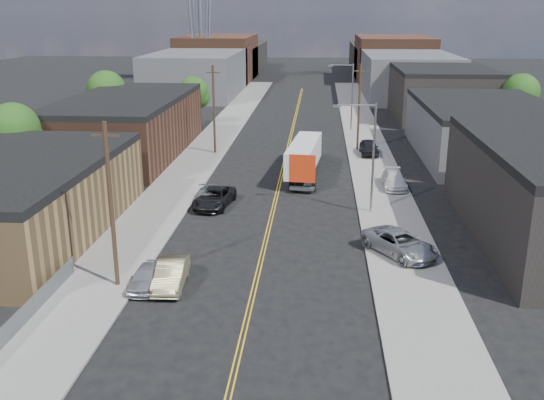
% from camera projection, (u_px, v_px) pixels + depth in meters
% --- Properties ---
extents(ground, '(260.00, 260.00, 0.00)m').
position_uv_depth(ground, '(292.00, 130.00, 83.28)').
color(ground, black).
rests_on(ground, ground).
extents(centerline, '(0.32, 120.00, 0.01)m').
position_uv_depth(centerline, '(286.00, 155.00, 69.02)').
color(centerline, gold).
rests_on(centerline, ground).
extents(sidewalk_left, '(5.00, 140.00, 0.15)m').
position_uv_depth(sidewalk_left, '(204.00, 153.00, 69.70)').
color(sidewalk_left, slate).
rests_on(sidewalk_left, ground).
extents(sidewalk_right, '(5.00, 140.00, 0.15)m').
position_uv_depth(sidewalk_right, '(370.00, 156.00, 68.30)').
color(sidewalk_right, slate).
rests_on(sidewalk_right, ground).
extents(warehouse_tan, '(12.00, 22.00, 5.60)m').
position_uv_depth(warehouse_tan, '(18.00, 198.00, 43.85)').
color(warehouse_tan, brown).
rests_on(warehouse_tan, ground).
extents(warehouse_brown, '(12.00, 26.00, 6.60)m').
position_uv_depth(warehouse_brown, '(127.00, 126.00, 68.41)').
color(warehouse_brown, '#482A1C').
rests_on(warehouse_brown, ground).
extents(industrial_right_b, '(14.00, 24.00, 6.10)m').
position_uv_depth(industrial_right_b, '(484.00, 130.00, 67.42)').
color(industrial_right_b, '#3A3A3D').
rests_on(industrial_right_b, ground).
extents(industrial_right_c, '(14.00, 22.00, 7.60)m').
position_uv_depth(industrial_right_c, '(441.00, 92.00, 91.91)').
color(industrial_right_c, black).
rests_on(industrial_right_c, ground).
extents(skyline_left_a, '(16.00, 30.00, 8.00)m').
position_uv_depth(skyline_left_a, '(197.00, 73.00, 116.82)').
color(skyline_left_a, '#3A3A3D').
rests_on(skyline_left_a, ground).
extents(skyline_right_a, '(16.00, 30.00, 8.00)m').
position_uv_depth(skyline_right_a, '(407.00, 75.00, 113.86)').
color(skyline_right_a, '#3A3A3D').
rests_on(skyline_right_a, ground).
extents(skyline_left_b, '(16.00, 26.00, 10.00)m').
position_uv_depth(skyline_left_b, '(218.00, 58.00, 140.29)').
color(skyline_left_b, '#482A1C').
rests_on(skyline_left_b, ground).
extents(skyline_right_b, '(16.00, 26.00, 10.00)m').
position_uv_depth(skyline_right_b, '(393.00, 59.00, 137.32)').
color(skyline_right_b, '#482A1C').
rests_on(skyline_right_b, ground).
extents(skyline_left_c, '(16.00, 40.00, 7.00)m').
position_uv_depth(skyline_left_c, '(231.00, 58.00, 159.75)').
color(skyline_left_c, black).
rests_on(skyline_left_c, ground).
extents(skyline_right_c, '(16.00, 40.00, 7.00)m').
position_uv_depth(skyline_right_c, '(384.00, 59.00, 156.78)').
color(skyline_right_c, black).
rests_on(skyline_right_c, ground).
extents(streetlight_near, '(3.39, 0.25, 9.00)m').
position_uv_depth(streetlight_near, '(369.00, 149.00, 47.84)').
color(streetlight_near, gray).
rests_on(streetlight_near, ground).
extents(streetlight_far, '(3.39, 0.25, 9.00)m').
position_uv_depth(streetlight_far, '(349.00, 92.00, 81.11)').
color(streetlight_far, gray).
rests_on(streetlight_far, ground).
extents(utility_pole_left_near, '(1.60, 0.26, 10.00)m').
position_uv_depth(utility_pole_left_near, '(111.00, 205.00, 34.81)').
color(utility_pole_left_near, black).
rests_on(utility_pole_left_near, ground).
extents(utility_pole_left_far, '(1.60, 0.26, 10.00)m').
position_uv_depth(utility_pole_left_far, '(214.00, 109.00, 68.08)').
color(utility_pole_left_far, black).
rests_on(utility_pole_left_far, ground).
extents(utility_pole_right, '(1.60, 0.26, 10.00)m').
position_uv_depth(utility_pole_right, '(359.00, 107.00, 69.72)').
color(utility_pole_right, black).
rests_on(utility_pole_right, ground).
extents(chainlink_fence, '(0.05, 16.00, 1.22)m').
position_uv_depth(chainlink_fence, '(11.00, 329.00, 30.23)').
color(chainlink_fence, slate).
rests_on(chainlink_fence, ground).
extents(tree_left_near, '(4.85, 4.76, 7.91)m').
position_uv_depth(tree_left_near, '(15.00, 133.00, 54.98)').
color(tree_left_near, black).
rests_on(tree_left_near, ground).
extents(tree_left_mid, '(5.10, 5.04, 8.37)m').
position_uv_depth(tree_left_mid, '(107.00, 93.00, 78.65)').
color(tree_left_mid, black).
rests_on(tree_left_mid, ground).
extents(tree_left_far, '(4.35, 4.20, 6.97)m').
position_uv_depth(tree_left_far, '(194.00, 94.00, 84.84)').
color(tree_left_far, black).
rests_on(tree_left_far, ground).
extents(tree_right_far, '(4.85, 4.76, 7.91)m').
position_uv_depth(tree_right_far, '(521.00, 94.00, 79.49)').
color(tree_right_far, black).
rests_on(tree_right_far, ground).
extents(semi_truck, '(3.40, 13.98, 3.60)m').
position_uv_depth(semi_truck, '(304.00, 154.00, 60.37)').
color(semi_truck, beige).
rests_on(semi_truck, ground).
extents(car_left_a, '(1.72, 4.05, 1.37)m').
position_uv_depth(car_left_a, '(147.00, 277.00, 36.02)').
color(car_left_a, '#B3B4B8').
rests_on(car_left_a, ground).
extents(car_left_b, '(1.93, 4.80, 1.55)m').
position_uv_depth(car_left_b, '(171.00, 274.00, 36.20)').
color(car_left_b, '#807853').
rests_on(car_left_b, ground).
extents(car_left_c, '(3.31, 5.90, 1.56)m').
position_uv_depth(car_left_c, '(214.00, 198.00, 50.81)').
color(car_left_c, black).
rests_on(car_left_c, ground).
extents(car_left_d, '(2.21, 4.62, 1.30)m').
position_uv_depth(car_left_d, '(206.00, 198.00, 51.20)').
color(car_left_d, '#A0A1A5').
rests_on(car_left_d, ground).
extents(car_right_lot_a, '(5.46, 6.24, 1.60)m').
position_uv_depth(car_right_lot_a, '(400.00, 243.00, 40.49)').
color(car_right_lot_a, '#AAADAF').
rests_on(car_right_lot_a, sidewalk_right).
extents(car_right_lot_b, '(2.08, 4.97, 1.43)m').
position_uv_depth(car_right_lot_b, '(394.00, 180.00, 55.77)').
color(car_right_lot_b, silver).
rests_on(car_right_lot_b, sidewalk_right).
extents(car_right_lot_c, '(2.09, 4.90, 1.65)m').
position_uv_depth(car_right_lot_c, '(369.00, 147.00, 68.37)').
color(car_right_lot_c, black).
rests_on(car_right_lot_c, sidewalk_right).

